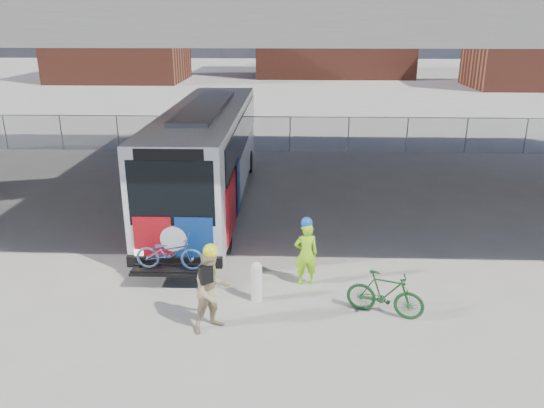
{
  "coord_description": "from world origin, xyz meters",
  "views": [
    {
      "loc": [
        1.05,
        -15.02,
        6.56
      ],
      "look_at": [
        0.54,
        -0.87,
        1.6
      ],
      "focal_mm": 35.0,
      "sensor_mm": 36.0,
      "label": 1
    }
  ],
  "objects_px": {
    "bollard": "(256,280)",
    "cyclist_hivis": "(306,252)",
    "bus": "(207,148)",
    "bike_parked": "(385,294)",
    "cyclist_tan": "(212,290)"
  },
  "relations": [
    {
      "from": "bollard",
      "to": "cyclist_tan",
      "type": "xyz_separation_m",
      "value": [
        -0.89,
        -1.28,
        0.41
      ]
    },
    {
      "from": "bollard",
      "to": "cyclist_hivis",
      "type": "xyz_separation_m",
      "value": [
        1.22,
        0.93,
        0.34
      ]
    },
    {
      "from": "bus",
      "to": "cyclist_hivis",
      "type": "distance_m",
      "value": 7.32
    },
    {
      "from": "cyclist_hivis",
      "to": "cyclist_tan",
      "type": "relative_size",
      "value": 0.91
    },
    {
      "from": "bollard",
      "to": "bike_parked",
      "type": "xyz_separation_m",
      "value": [
        3.02,
        -0.55,
        -0.01
      ]
    },
    {
      "from": "bollard",
      "to": "cyclist_tan",
      "type": "height_order",
      "value": "cyclist_tan"
    },
    {
      "from": "cyclist_hivis",
      "to": "bike_parked",
      "type": "distance_m",
      "value": 2.36
    },
    {
      "from": "bollard",
      "to": "bike_parked",
      "type": "height_order",
      "value": "bike_parked"
    },
    {
      "from": "bus",
      "to": "bollard",
      "type": "bearing_deg",
      "value": -72.74
    },
    {
      "from": "bus",
      "to": "bike_parked",
      "type": "xyz_separation_m",
      "value": [
        5.28,
        -7.81,
        -1.56
      ]
    },
    {
      "from": "bollard",
      "to": "cyclist_tan",
      "type": "relative_size",
      "value": 0.51
    },
    {
      "from": "bus",
      "to": "cyclist_hivis",
      "type": "bearing_deg",
      "value": -61.21
    },
    {
      "from": "bollard",
      "to": "cyclist_tan",
      "type": "distance_m",
      "value": 1.61
    },
    {
      "from": "bollard",
      "to": "cyclist_hivis",
      "type": "height_order",
      "value": "cyclist_hivis"
    },
    {
      "from": "cyclist_hivis",
      "to": "bus",
      "type": "bearing_deg",
      "value": -71.32
    }
  ]
}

